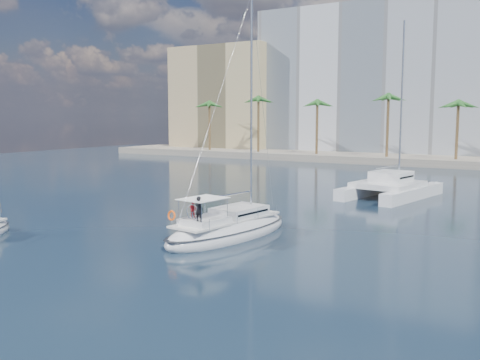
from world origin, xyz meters
The scene contains 9 objects.
ground centered at (0.00, 0.00, 0.00)m, with size 160.00×160.00×0.00m, color black.
quay centered at (0.00, 61.00, 0.60)m, with size 120.00×14.00×1.20m, color gray.
building_modern centered at (-12.00, 73.00, 14.00)m, with size 42.00×16.00×28.00m, color silver.
building_tan_left centered at (-42.00, 69.00, 11.00)m, with size 22.00×14.00×22.00m, color tan.
palm_left centered at (-34.00, 57.00, 10.28)m, with size 3.60×3.60×12.30m.
palm_centre centered at (0.00, 57.00, 10.28)m, with size 3.60×3.60×12.30m.
main_sloop centered at (0.75, -0.35, 0.51)m, with size 5.09×11.41×16.35m.
catamaran centered at (5.14, 21.84, 1.13)m, with size 7.77×12.32×16.76m.
seagull centered at (1.03, 3.72, 0.83)m, with size 1.15×0.49×0.21m.
Camera 1 is at (18.51, -29.03, 7.78)m, focal length 40.00 mm.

